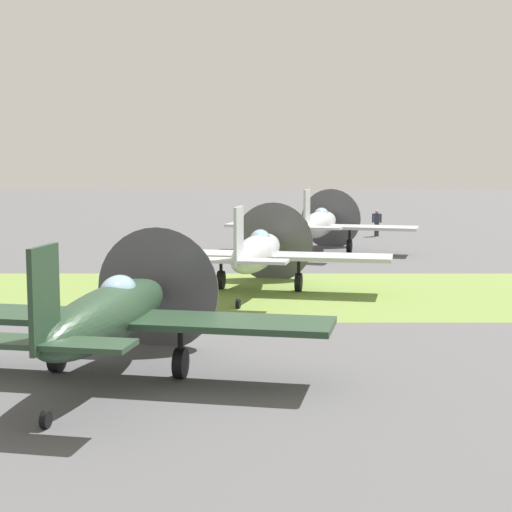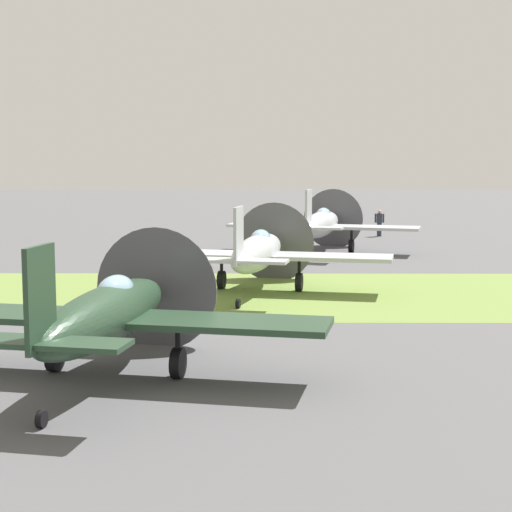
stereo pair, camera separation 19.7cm
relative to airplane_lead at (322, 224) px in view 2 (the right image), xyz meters
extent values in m
plane|color=#515154|center=(-2.52, -2.94, -1.58)|extent=(160.00, 160.00, 0.00)
cube|color=olive|center=(-2.52, -13.37, -1.58)|extent=(120.00, 11.00, 0.01)
ellipsoid|color=#B2B7BC|center=(-0.04, -0.17, 0.01)|extent=(3.23, 7.55, 1.36)
cube|color=#B2B7BC|center=(0.07, 0.26, -0.16)|extent=(10.64, 4.50, 0.15)
cube|color=#B2B7BC|center=(-0.92, -3.45, 0.99)|extent=(0.42, 1.19, 2.08)
cube|color=#B2B7BC|center=(-0.92, -3.45, 0.12)|extent=(3.64, 1.85, 0.11)
cone|color=#B7B24C|center=(0.98, 3.70, 0.01)|extent=(0.87, 0.92, 0.70)
cylinder|color=#4C4C51|center=(0.93, 3.49, 0.01)|extent=(3.40, 0.94, 3.50)
ellipsoid|color=#8CB2C6|center=(0.12, 0.47, 0.48)|extent=(1.13, 1.68, 0.77)
cylinder|color=black|center=(-1.44, 0.77, -1.21)|extent=(0.42, 0.78, 0.74)
cylinder|color=black|center=(-1.44, 0.77, -0.68)|extent=(0.13, 0.13, 1.05)
cylinder|color=black|center=(1.63, -0.04, -1.21)|extent=(0.42, 0.78, 0.74)
cylinder|color=black|center=(1.63, -0.04, -0.68)|extent=(0.13, 0.13, 1.05)
cylinder|color=black|center=(-0.94, -3.55, -1.41)|extent=(0.22, 0.37, 0.35)
ellipsoid|color=#B2B7BC|center=(-3.44, -12.96, -0.01)|extent=(2.73, 7.51, 1.35)
cube|color=#B2B7BC|center=(-3.36, -12.53, -0.17)|extent=(10.60, 3.80, 0.15)
cube|color=#B2B7BC|center=(-4.08, -16.27, 0.97)|extent=(0.33, 1.19, 2.07)
cube|color=#B2B7BC|center=(-4.08, -16.27, 0.10)|extent=(3.60, 1.62, 0.11)
cone|color=#B7B24C|center=(-2.68, -9.07, -0.01)|extent=(0.83, 0.88, 0.70)
cylinder|color=#4C4C51|center=(-2.73, -9.28, -0.01)|extent=(3.42, 0.71, 3.48)
ellipsoid|color=#8CB2C6|center=(-3.32, -12.32, 0.47)|extent=(1.04, 1.64, 0.76)
cylinder|color=black|center=(-4.88, -12.13, -1.21)|extent=(0.38, 0.77, 0.74)
cylinder|color=black|center=(-4.88, -12.13, -0.69)|extent=(0.13, 0.13, 1.04)
cylinder|color=black|center=(-1.79, -12.73, -1.21)|extent=(0.38, 0.77, 0.74)
cylinder|color=black|center=(-1.79, -12.73, -0.69)|extent=(0.13, 0.13, 1.04)
cylinder|color=black|center=(-4.10, -16.37, -1.41)|extent=(0.19, 0.37, 0.35)
ellipsoid|color=#233D28|center=(-6.99, -25.72, 0.02)|extent=(2.78, 7.66, 1.37)
cube|color=#233D28|center=(-6.91, -25.29, -0.14)|extent=(10.80, 3.88, 0.16)
cube|color=#233D28|center=(-7.65, -29.09, 1.02)|extent=(0.34, 1.22, 2.11)
cube|color=#233D28|center=(-7.65, -29.09, 0.14)|extent=(3.67, 1.65, 0.11)
cone|color=#B7B24C|center=(-6.22, -21.75, 0.02)|extent=(0.84, 0.90, 0.71)
cylinder|color=#4C4C51|center=(-6.26, -21.97, 0.02)|extent=(3.49, 0.72, 3.55)
ellipsoid|color=#8CB2C6|center=(-6.87, -25.07, 0.51)|extent=(1.06, 1.67, 0.78)
cylinder|color=black|center=(-8.46, -24.87, -1.20)|extent=(0.38, 0.79, 0.75)
cylinder|color=black|center=(-8.46, -24.87, -0.67)|extent=(0.13, 0.13, 1.06)
cylinder|color=black|center=(-5.31, -25.49, -1.20)|extent=(0.38, 0.79, 0.75)
cylinder|color=black|center=(-5.31, -25.49, -0.67)|extent=(0.13, 0.13, 1.06)
cylinder|color=black|center=(-7.67, -29.20, -1.40)|extent=(0.20, 0.37, 0.35)
cylinder|color=#2D3342|center=(4.44, 9.09, -1.14)|extent=(0.30, 0.30, 0.88)
cylinder|color=#2D3342|center=(4.44, 9.09, -0.39)|extent=(0.38, 0.38, 0.62)
sphere|color=tan|center=(4.44, 9.09, 0.03)|extent=(0.23, 0.23, 0.23)
cylinder|color=#2D3342|center=(4.18, 9.15, -0.39)|extent=(0.11, 0.11, 0.59)
cylinder|color=#2D3342|center=(4.69, 9.04, -0.39)|extent=(0.11, 0.11, 0.59)
camera|label=1|loc=(-3.47, -45.26, 3.89)|focal=58.48mm
camera|label=2|loc=(-3.28, -45.26, 3.89)|focal=58.48mm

